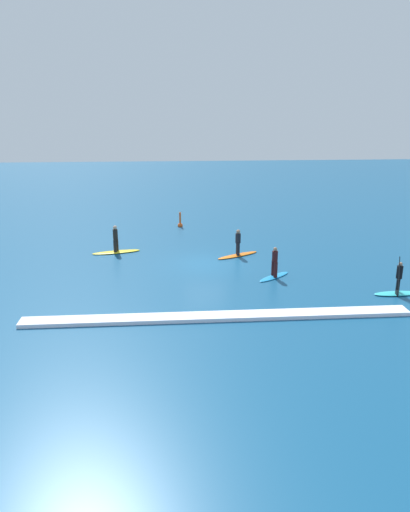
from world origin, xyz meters
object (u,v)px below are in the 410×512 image
at_px(surfer_on_yellow_board, 116,247).
at_px(marker_buoy, 180,224).
at_px(surfer_on_teal_board, 398,287).
at_px(surfer_on_blue_board, 274,268).
at_px(surfer_on_orange_board, 238,249).

relative_size(surfer_on_yellow_board, marker_buoy, 2.50).
bearing_deg(surfer_on_teal_board, surfer_on_yellow_board, -31.37).
xyz_separation_m(surfer_on_yellow_board, surfer_on_blue_board, (9.50, -5.63, 0.13)).
distance_m(surfer_on_orange_board, surfer_on_yellow_board, 8.12).
distance_m(surfer_on_orange_board, surfer_on_blue_board, 4.53).
bearing_deg(surfer_on_blue_board, marker_buoy, 73.14).
relative_size(surfer_on_teal_board, surfer_on_blue_board, 1.09).
xyz_separation_m(surfer_on_yellow_board, marker_buoy, (4.47, 7.01, -0.19)).
xyz_separation_m(surfer_on_orange_board, surfer_on_yellow_board, (-8.01, 1.35, -0.05)).
bearing_deg(marker_buoy, surfer_on_teal_board, -55.44).
bearing_deg(surfer_on_orange_board, surfer_on_blue_board, -99.56).
bearing_deg(surfer_on_teal_board, marker_buoy, -57.14).
bearing_deg(surfer_on_yellow_board, surfer_on_teal_board, 137.18).
bearing_deg(surfer_on_teal_board, surfer_on_orange_board, -47.00).
bearing_deg(surfer_on_blue_board, surfer_on_teal_board, -66.62).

